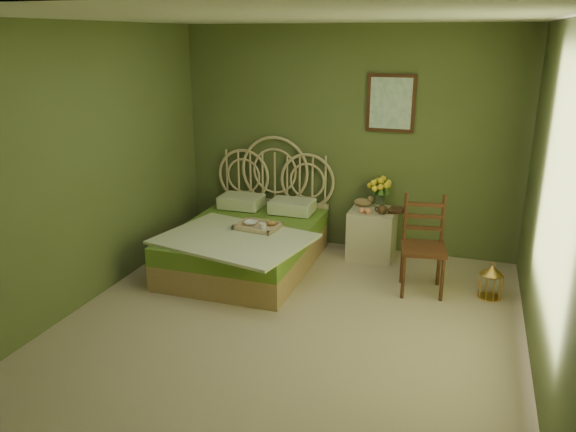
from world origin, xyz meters
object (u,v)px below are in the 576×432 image
(chair, at_px, (425,239))
(birdcage, at_px, (491,282))
(nightstand, at_px, (373,227))
(bed, at_px, (248,240))

(chair, relative_size, birdcage, 2.89)
(nightstand, xyz_separation_m, birdcage, (1.31, -0.73, -0.19))
(chair, height_order, birdcage, chair)
(bed, height_order, birdcage, bed)
(nightstand, relative_size, birdcage, 2.95)
(birdcage, bearing_deg, bed, 179.45)
(bed, relative_size, birdcage, 6.23)
(chair, bearing_deg, nightstand, 122.36)
(birdcage, bearing_deg, chair, 179.73)
(bed, distance_m, nightstand, 1.46)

